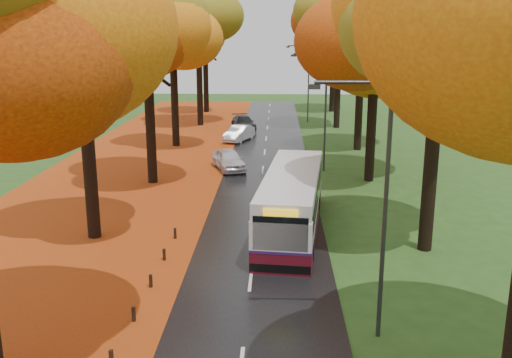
# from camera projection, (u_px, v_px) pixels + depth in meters

# --- Properties ---
(road) EXTENTS (6.50, 90.00, 0.04)m
(road) POSITION_uv_depth(u_px,v_px,m) (261.00, 189.00, 34.54)
(road) COLOR black
(road) RESTS_ON ground
(centre_line) EXTENTS (0.12, 90.00, 0.01)m
(centre_line) POSITION_uv_depth(u_px,v_px,m) (261.00, 189.00, 34.54)
(centre_line) COLOR silver
(centre_line) RESTS_ON road
(leaf_verge) EXTENTS (12.00, 90.00, 0.02)m
(leaf_verge) POSITION_uv_depth(u_px,v_px,m) (114.00, 188.00, 34.87)
(leaf_verge) COLOR maroon
(leaf_verge) RESTS_ON ground
(leaf_drift) EXTENTS (0.90, 90.00, 0.01)m
(leaf_drift) POSITION_uv_depth(u_px,v_px,m) (211.00, 189.00, 34.65)
(leaf_drift) COLOR #BE4E13
(leaf_drift) RESTS_ON road
(trees_left) EXTENTS (9.20, 74.00, 13.88)m
(trees_left) POSITION_uv_depth(u_px,v_px,m) (143.00, 28.00, 34.42)
(trees_left) COLOR black
(trees_left) RESTS_ON ground
(trees_right) EXTENTS (9.30, 74.20, 13.96)m
(trees_right) POSITION_uv_depth(u_px,v_px,m) (383.00, 25.00, 33.72)
(trees_right) COLOR black
(trees_right) RESTS_ON ground
(streetlamp_near) EXTENTS (2.45, 0.18, 8.00)m
(streetlamp_near) POSITION_uv_depth(u_px,v_px,m) (378.00, 192.00, 16.78)
(streetlamp_near) COLOR #333538
(streetlamp_near) RESTS_ON ground
(streetlamp_mid) EXTENTS (2.45, 0.18, 8.00)m
(streetlamp_mid) POSITION_uv_depth(u_px,v_px,m) (322.00, 102.00, 38.06)
(streetlamp_mid) COLOR #333538
(streetlamp_mid) RESTS_ON ground
(streetlamp_far) EXTENTS (2.45, 0.18, 8.00)m
(streetlamp_far) POSITION_uv_depth(u_px,v_px,m) (306.00, 77.00, 59.35)
(streetlamp_far) COLOR #333538
(streetlamp_far) RESTS_ON ground
(bus) EXTENTS (3.60, 10.98, 2.84)m
(bus) POSITION_uv_depth(u_px,v_px,m) (292.00, 200.00, 27.04)
(bus) COLOR #4E0C18
(bus) RESTS_ON road
(car_white) EXTENTS (2.95, 4.45, 1.41)m
(car_white) POSITION_uv_depth(u_px,v_px,m) (229.00, 159.00, 39.32)
(car_white) COLOR silver
(car_white) RESTS_ON road
(car_silver) EXTENTS (2.72, 4.31, 1.34)m
(car_silver) POSITION_uv_depth(u_px,v_px,m) (239.00, 133.00, 49.66)
(car_silver) COLOR #B0B3B8
(car_silver) RESTS_ON road
(car_dark) EXTENTS (2.94, 4.92, 1.34)m
(car_dark) POSITION_uv_depth(u_px,v_px,m) (243.00, 123.00, 55.36)
(car_dark) COLOR black
(car_dark) RESTS_ON road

